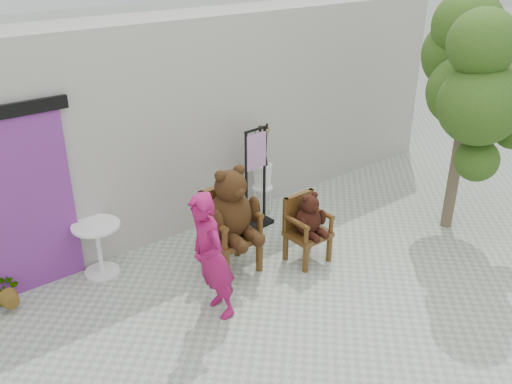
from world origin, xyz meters
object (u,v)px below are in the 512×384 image
chair_big (231,214)px  stool_bucket (263,175)px  chair_small (307,221)px  tree (472,75)px  display_stand (256,189)px  person (211,257)px  cafe_table (98,243)px

chair_big → stool_bucket: bearing=36.6°
chair_small → tree: bearing=-16.2°
display_stand → person: bearing=-145.7°
tree → display_stand: bearing=139.8°
cafe_table → stool_bucket: (2.69, -0.00, 0.20)m
person → display_stand: size_ratio=1.02×
cafe_table → stool_bucket: size_ratio=0.48×
chair_big → person: 0.97m
chair_small → stool_bucket: bearing=74.2°
cafe_table → tree: (4.55, -2.08, 1.85)m
stool_bucket → tree: (1.87, -2.08, 1.65)m
chair_small → stool_bucket: stool_bucket is taller
chair_small → display_stand: (0.08, 1.19, 0.01)m
cafe_table → display_stand: display_stand is taller
person → cafe_table: person is taller
stool_bucket → chair_small: bearing=-105.8°
chair_big → chair_small: (0.92, -0.43, -0.23)m
person → display_stand: 2.23m
cafe_table → tree: 5.34m
cafe_table → display_stand: bearing=-5.4°
chair_big → display_stand: (1.00, 0.76, -0.22)m
chair_big → cafe_table: size_ratio=2.04×
chair_big → person: size_ratio=0.93×
chair_big → stool_bucket: stool_bucket is taller
display_stand → tree: tree is taller
cafe_table → chair_small: bearing=-31.8°
person → stool_bucket: 2.62m
person → display_stand: (1.74, 1.39, -0.19)m
stool_bucket → chair_big: bearing=-143.4°
chair_big → tree: tree is taller
chair_small → stool_bucket: size_ratio=0.68×
chair_big → person: (-0.73, -0.63, -0.03)m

